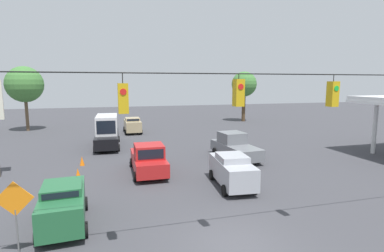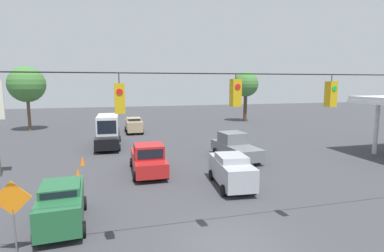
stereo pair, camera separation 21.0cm
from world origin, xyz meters
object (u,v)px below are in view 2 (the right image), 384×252
object	(u,v)px
overhead_signal_span	(235,131)
sedan_green_parked_shoulder	(62,203)
pickup_truck_grey_oncoming_far	(235,147)
tree_horizon_right	(27,85)
work_zone_sign	(13,204)
sedan_tan_withflow_deep	(134,125)
traffic_cone_third	(78,173)
box_truck_black_withflow_far	(108,131)
traffic_cone_second	(76,189)
tree_horizon_left	(246,85)
pickup_truck_red_withflow_mid	(148,159)
traffic_cone_nearest	(67,213)
sedan_silver_crossing_near	(231,170)
traffic_cone_fourth	(82,161)

from	to	relation	value
overhead_signal_span	sedan_green_parked_shoulder	bearing A→B (deg)	-29.53
overhead_signal_span	sedan_green_parked_shoulder	distance (m)	8.29
pickup_truck_grey_oncoming_far	tree_horizon_right	distance (m)	29.33
work_zone_sign	tree_horizon_right	size ratio (longest dim) A/B	0.34
overhead_signal_span	pickup_truck_grey_oncoming_far	size ratio (longest dim) A/B	4.24
sedan_tan_withflow_deep	traffic_cone_third	world-z (taller)	sedan_tan_withflow_deep
sedan_green_parked_shoulder	traffic_cone_third	xyz separation A→B (m)	(0.02, -6.70, -0.64)
work_zone_sign	traffic_cone_third	bearing A→B (deg)	-97.75
box_truck_black_withflow_far	traffic_cone_second	size ratio (longest dim) A/B	9.91
pickup_truck_grey_oncoming_far	sedan_green_parked_shoulder	distance (m)	14.92
work_zone_sign	tree_horizon_left	xyz separation A→B (m)	(-24.42, -33.05, 3.94)
pickup_truck_red_withflow_mid	traffic_cone_nearest	xyz separation A→B (m)	(4.46, 6.30, -0.62)
sedan_silver_crossing_near	traffic_cone_fourth	xyz separation A→B (m)	(9.12, -7.34, -0.67)
box_truck_black_withflow_far	traffic_cone_nearest	bearing A→B (deg)	83.92
tree_horizon_left	sedan_silver_crossing_near	bearing A→B (deg)	63.44
traffic_cone_second	traffic_cone_third	size ratio (longest dim) A/B	1.00
traffic_cone_third	tree_horizon_left	distance (m)	33.94
sedan_silver_crossing_near	tree_horizon_right	distance (m)	32.34
sedan_tan_withflow_deep	tree_horizon_right	size ratio (longest dim) A/B	0.53
work_zone_sign	box_truck_black_withflow_far	bearing A→B (deg)	-99.33
overhead_signal_span	sedan_green_parked_shoulder	size ratio (longest dim) A/B	5.41
traffic_cone_second	traffic_cone_third	bearing A→B (deg)	-86.71
overhead_signal_span	box_truck_black_withflow_far	xyz separation A→B (m)	(4.68, -20.31, -2.99)
overhead_signal_span	traffic_cone_second	xyz separation A→B (m)	(6.39, -7.35, -4.14)
pickup_truck_grey_oncoming_far	overhead_signal_span	bearing A→B (deg)	66.44
traffic_cone_fourth	tree_horizon_right	bearing A→B (deg)	-67.35
pickup_truck_red_withflow_mid	tree_horizon_right	bearing A→B (deg)	-60.78
box_truck_black_withflow_far	traffic_cone_nearest	size ratio (longest dim) A/B	9.91
box_truck_black_withflow_far	sedan_green_parked_shoulder	world-z (taller)	box_truck_black_withflow_far
sedan_green_parked_shoulder	tree_horizon_left	bearing A→B (deg)	-126.95
sedan_silver_crossing_near	sedan_tan_withflow_deep	xyz separation A→B (m)	(4.21, -21.51, -0.03)
overhead_signal_span	sedan_tan_withflow_deep	distance (m)	28.12
box_truck_black_withflow_far	work_zone_sign	distance (m)	19.09
sedan_silver_crossing_near	traffic_cone_third	xyz separation A→B (m)	(9.12, -4.06, -0.67)
box_truck_black_withflow_far	tree_horizon_right	distance (m)	16.97
box_truck_black_withflow_far	tree_horizon_left	bearing A→B (deg)	-146.31
pickup_truck_grey_oncoming_far	sedan_silver_crossing_near	world-z (taller)	pickup_truck_grey_oncoming_far
pickup_truck_grey_oncoming_far	sedan_green_parked_shoulder	bearing A→B (deg)	36.36
pickup_truck_grey_oncoming_far	sedan_tan_withflow_deep	distance (m)	16.88
sedan_silver_crossing_near	traffic_cone_second	bearing A→B (deg)	-6.44
traffic_cone_fourth	pickup_truck_grey_oncoming_far	bearing A→B (deg)	174.63
box_truck_black_withflow_far	sedan_green_parked_shoulder	bearing A→B (deg)	83.61
work_zone_sign	sedan_tan_withflow_deep	bearing A→B (deg)	-103.07
traffic_cone_fourth	traffic_cone_second	bearing A→B (deg)	91.57
traffic_cone_fourth	tree_horizon_left	xyz separation A→B (m)	(-23.21, -20.85, 5.57)
pickup_truck_grey_oncoming_far	traffic_cone_third	distance (m)	12.24
traffic_cone_fourth	tree_horizon_left	size ratio (longest dim) A/B	0.09
sedan_green_parked_shoulder	traffic_cone_third	bearing A→B (deg)	-89.83
traffic_cone_nearest	traffic_cone_fourth	world-z (taller)	same
pickup_truck_red_withflow_mid	tree_horizon_left	distance (m)	30.86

